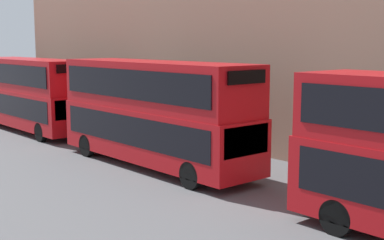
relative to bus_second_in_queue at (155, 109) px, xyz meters
The scene contains 2 objects.
bus_second_in_queue is the anchor object (origin of this frame).
bus_third_in_queue 12.05m from the bus_second_in_queue, 90.00° to the left, with size 2.59×10.50×4.20m.
Camera 1 is at (-11.52, 0.64, 5.17)m, focal length 50.00 mm.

